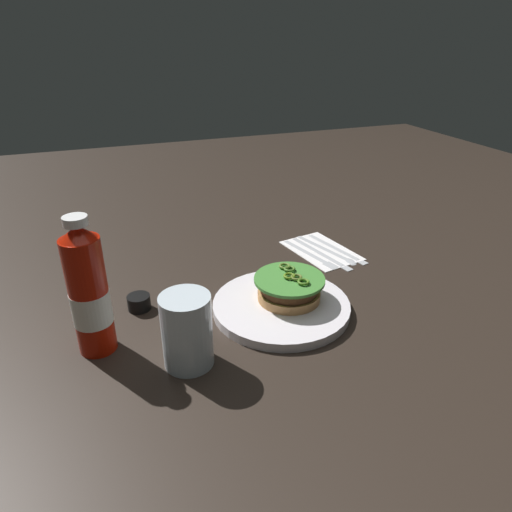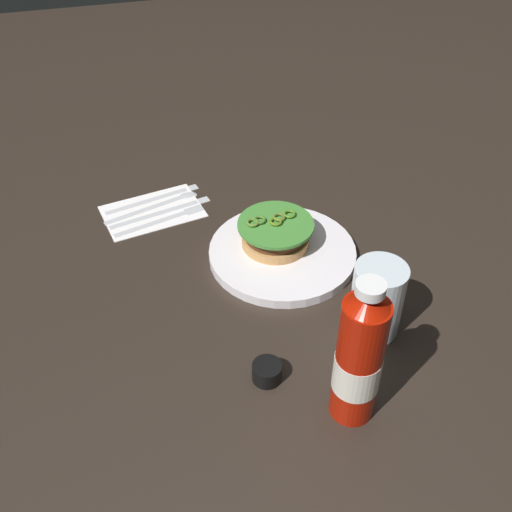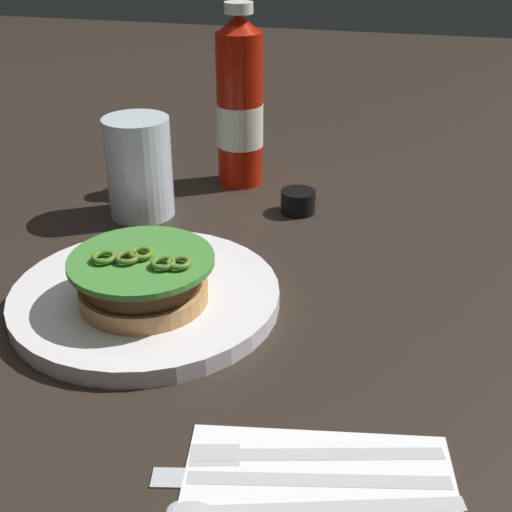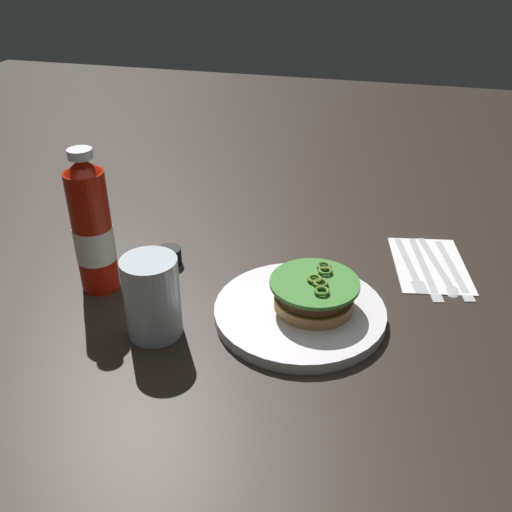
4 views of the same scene
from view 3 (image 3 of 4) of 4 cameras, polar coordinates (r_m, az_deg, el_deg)
name	(u,v)px [view 3 (image 3 of 4)]	position (r m, az deg, el deg)	size (l,w,h in m)	color
ground_plane	(189,271)	(0.73, -5.65, -1.26)	(3.00, 3.00, 0.00)	black
dinner_plate	(146,297)	(0.68, -9.27, -3.40)	(0.26, 0.26, 0.02)	white
burger_sandwich	(143,279)	(0.64, -9.52, -1.90)	(0.14, 0.14, 0.05)	tan
ketchup_bottle	(240,107)	(0.93, -1.38, 12.47)	(0.06, 0.06, 0.24)	#AB1606
water_glass	(139,167)	(0.85, -9.82, 7.37)	(0.08, 0.08, 0.12)	silver
condiment_cup	(298,202)	(0.86, 3.57, 4.61)	(0.04, 0.04, 0.03)	black
napkin	(319,494)	(0.48, 5.37, -19.37)	(0.19, 0.12, 0.00)	white
fork_utensil	(293,451)	(0.51, 3.16, -16.11)	(0.18, 0.06, 0.00)	silver
steak_knife	(281,476)	(0.49, 2.14, -18.05)	(0.21, 0.06, 0.00)	silver
spoon_utensil	(274,507)	(0.47, 1.54, -20.40)	(0.19, 0.07, 0.00)	silver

